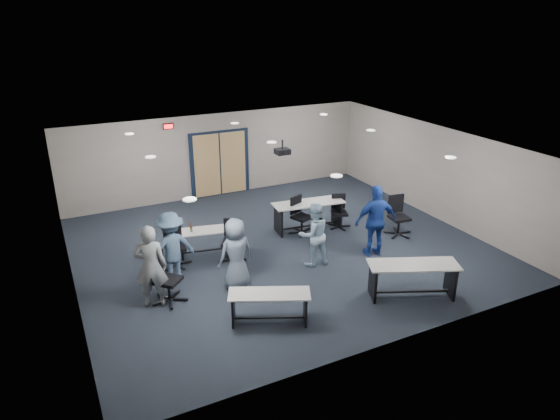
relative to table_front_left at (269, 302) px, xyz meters
name	(u,v)px	position (x,y,z in m)	size (l,w,h in m)	color
floor	(281,247)	(1.67, 2.89, -0.44)	(10.00, 10.00, 0.00)	black
back_wall	(219,155)	(1.67, 7.39, 0.91)	(10.00, 0.04, 2.70)	gray
front_wall	(395,279)	(1.67, -1.61, 0.91)	(10.00, 0.04, 2.70)	gray
left_wall	(66,236)	(-3.33, 2.89, 0.91)	(0.04, 9.00, 2.70)	gray
right_wall	(434,172)	(6.67, 2.89, 0.91)	(0.04, 9.00, 2.70)	gray
ceiling	(281,146)	(1.67, 2.89, 2.26)	(10.00, 9.00, 0.04)	white
double_door	(220,164)	(1.67, 7.36, 0.61)	(2.00, 0.07, 2.20)	black
exit_sign	(168,126)	(0.07, 7.34, 2.01)	(0.32, 0.07, 0.18)	black
ceiling_projector	(282,151)	(1.97, 3.39, 1.97)	(0.35, 0.32, 0.37)	black
ceiling_can_lights	(276,145)	(1.67, 3.14, 2.23)	(6.24, 5.74, 0.02)	silver
table_front_left	(269,302)	(0.00, 0.00, 0.00)	(1.66, 1.14, 0.64)	beige
table_front_right	(413,274)	(3.13, -0.48, 0.09)	(1.99, 1.33, 0.77)	beige
table_back_left	(210,237)	(-0.06, 3.36, 0.01)	(1.68, 0.85, 0.89)	beige
table_back_right	(308,211)	(2.87, 3.57, 0.11)	(2.04, 0.88, 0.80)	beige
chair_back_a	(175,246)	(-1.03, 3.10, 0.09)	(0.66, 0.66, 1.06)	black
chair_back_b	(231,241)	(0.28, 2.76, 0.07)	(0.64, 0.64, 1.02)	black
chair_back_c	(302,216)	(2.58, 3.41, 0.08)	(0.65, 0.65, 1.04)	black
chair_back_d	(340,212)	(3.72, 3.30, 0.03)	(0.59, 0.59, 0.94)	black
chair_loose_left	(168,278)	(-1.57, 1.60, 0.11)	(0.69, 0.69, 1.09)	black
chair_loose_right	(399,216)	(4.89, 2.15, 0.11)	(0.69, 0.69, 1.09)	black
person_gray	(151,266)	(-1.89, 1.62, 0.46)	(0.66, 0.43, 1.80)	gray
person_plaid	(236,254)	(-0.08, 1.52, 0.38)	(0.80, 0.52, 1.63)	slate
person_lightblue	(314,234)	(1.97, 1.72, 0.35)	(0.77, 0.60, 1.58)	#AECFE7
person_navy	(376,221)	(3.59, 1.49, 0.48)	(1.07, 0.45, 1.83)	navy
person_back	(171,248)	(-1.28, 2.37, 0.40)	(1.09, 0.63, 1.68)	#476280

